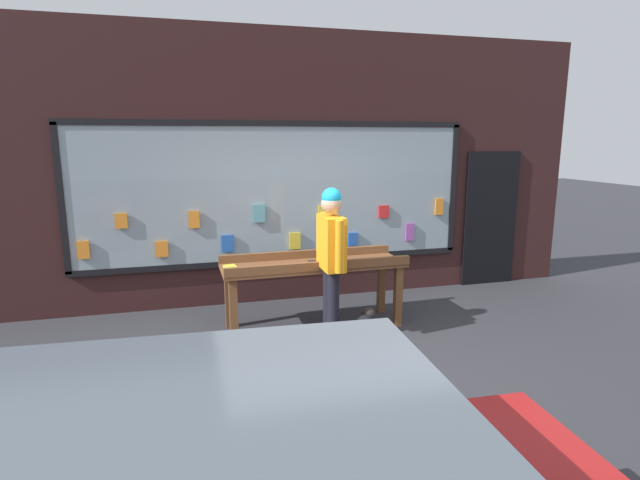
# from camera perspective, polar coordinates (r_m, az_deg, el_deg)

# --- Properties ---
(ground_plane) EXTENTS (40.00, 40.00, 0.00)m
(ground_plane) POSITION_cam_1_polar(r_m,az_deg,el_deg) (5.28, 2.54, -14.24)
(ground_plane) COLOR #2D2D33
(shopfront_facade) EXTENTS (8.79, 0.29, 3.74)m
(shopfront_facade) POSITION_cam_1_polar(r_m,az_deg,el_deg) (7.09, -3.09, 7.88)
(shopfront_facade) COLOR #331919
(shopfront_facade) RESTS_ON ground_plane
(display_table_main) EXTENTS (2.23, 0.73, 0.90)m
(display_table_main) POSITION_cam_1_polar(r_m,az_deg,el_deg) (6.08, -0.74, -3.49)
(display_table_main) COLOR brown
(display_table_main) RESTS_ON ground_plane
(person_browsing) EXTENTS (0.23, 0.69, 1.77)m
(person_browsing) POSITION_cam_1_polar(r_m,az_deg,el_deg) (5.60, 1.29, -1.33)
(person_browsing) COLOR black
(person_browsing) RESTS_ON ground_plane
(small_dog) EXTENTS (0.39, 0.56, 0.36)m
(small_dog) POSITION_cam_1_polar(r_m,az_deg,el_deg) (5.76, 5.24, -9.44)
(small_dog) COLOR black
(small_dog) RESTS_ON ground_plane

